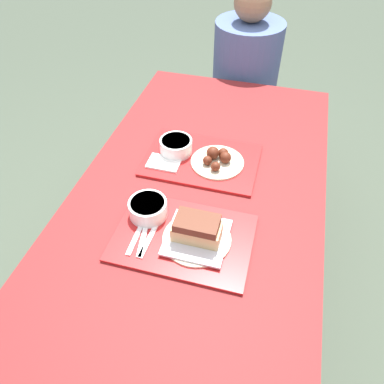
% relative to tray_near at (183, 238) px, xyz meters
% --- Properties ---
extents(ground_plane, '(12.00, 12.00, 0.00)m').
position_rel_tray_near_xyz_m(ground_plane, '(-0.01, 0.23, -0.73)').
color(ground_plane, '#424C3D').
extents(picnic_table, '(0.91, 1.71, 0.73)m').
position_rel_tray_near_xyz_m(picnic_table, '(-0.01, 0.23, -0.09)').
color(picnic_table, maroon).
rests_on(picnic_table, ground_plane).
extents(picnic_bench_far, '(0.86, 0.28, 0.44)m').
position_rel_tray_near_xyz_m(picnic_bench_far, '(-0.01, 1.30, -0.36)').
color(picnic_bench_far, maroon).
rests_on(picnic_bench_far, ground_plane).
extents(tray_near, '(0.44, 0.31, 0.01)m').
position_rel_tray_near_xyz_m(tray_near, '(0.00, 0.00, 0.00)').
color(tray_near, red).
rests_on(tray_near, picnic_table).
extents(tray_far, '(0.44, 0.31, 0.01)m').
position_rel_tray_near_xyz_m(tray_far, '(-0.04, 0.40, 0.00)').
color(tray_far, red).
rests_on(tray_far, picnic_table).
extents(bowl_coleslaw_near, '(0.13, 0.13, 0.06)m').
position_rel_tray_near_xyz_m(bowl_coleslaw_near, '(-0.14, 0.06, 0.04)').
color(bowl_coleslaw_near, white).
rests_on(bowl_coleslaw_near, tray_near).
extents(brisket_sandwich_plate, '(0.22, 0.22, 0.10)m').
position_rel_tray_near_xyz_m(brisket_sandwich_plate, '(0.05, 0.00, 0.04)').
color(brisket_sandwich_plate, beige).
rests_on(brisket_sandwich_plate, tray_near).
extents(plastic_fork_near, '(0.05, 0.17, 0.00)m').
position_rel_tray_near_xyz_m(plastic_fork_near, '(-0.12, -0.03, 0.01)').
color(plastic_fork_near, white).
rests_on(plastic_fork_near, tray_near).
extents(plastic_knife_near, '(0.02, 0.17, 0.00)m').
position_rel_tray_near_xyz_m(plastic_knife_near, '(-0.10, -0.03, 0.01)').
color(plastic_knife_near, white).
rests_on(plastic_knife_near, tray_near).
extents(plastic_spoon_near, '(0.02, 0.17, 0.00)m').
position_rel_tray_near_xyz_m(plastic_spoon_near, '(-0.15, -0.03, 0.01)').
color(plastic_spoon_near, white).
rests_on(plastic_spoon_near, tray_near).
extents(condiment_packet, '(0.04, 0.03, 0.01)m').
position_rel_tray_near_xyz_m(condiment_packet, '(-0.01, 0.07, 0.01)').
color(condiment_packet, '#A59E93').
rests_on(condiment_packet, tray_near).
extents(bowl_coleslaw_far, '(0.13, 0.13, 0.06)m').
position_rel_tray_near_xyz_m(bowl_coleslaw_far, '(-0.15, 0.41, 0.04)').
color(bowl_coleslaw_far, white).
rests_on(bowl_coleslaw_far, tray_far).
extents(wings_plate_far, '(0.21, 0.21, 0.06)m').
position_rel_tray_near_xyz_m(wings_plate_far, '(0.02, 0.39, 0.02)').
color(wings_plate_far, beige).
rests_on(wings_plate_far, tray_far).
extents(napkin_far, '(0.13, 0.09, 0.01)m').
position_rel_tray_near_xyz_m(napkin_far, '(-0.18, 0.33, 0.01)').
color(napkin_far, white).
rests_on(napkin_far, tray_far).
extents(person_seated_across, '(0.37, 0.37, 0.70)m').
position_rel_tray_near_xyz_m(person_seated_across, '(-0.01, 1.30, -0.00)').
color(person_seated_across, '#4C6093').
rests_on(person_seated_across, picnic_bench_far).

